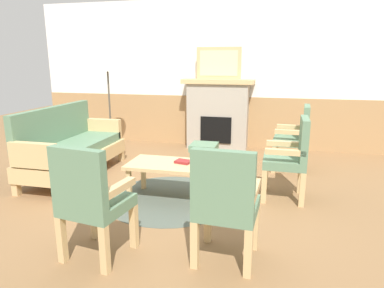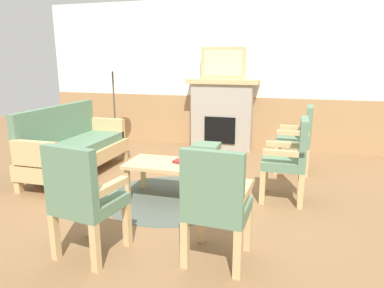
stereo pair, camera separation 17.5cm
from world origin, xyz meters
The scene contains 14 objects.
ground_plane centered at (0.00, 0.00, 0.00)m, with size 14.00×14.00×0.00m, color olive.
wall_back centered at (0.00, 2.60, 1.31)m, with size 7.20×0.14×2.70m.
fireplace centered at (0.00, 2.35, 0.65)m, with size 1.30×0.44×1.28m.
framed_picture centered at (0.00, 2.35, 1.56)m, with size 0.80×0.04×0.56m.
couch centered at (-1.74, 0.30, 0.40)m, with size 0.70×1.80×0.98m.
coffee_table centered at (-0.14, -0.19, 0.39)m, with size 0.96×0.56×0.44m.
round_rug centered at (-0.14, -0.19, 0.00)m, with size 1.54×1.54×0.01m, color #4C564C.
book_on_table centered at (0.01, -0.14, 0.46)m, with size 0.18×0.13×0.03m, color maroon.
footstool centered at (-0.01, 1.16, 0.28)m, with size 0.40×0.40×0.36m.
armchair_near_fireplace centered at (1.24, 0.15, 0.54)m, with size 0.49×0.49×0.98m.
armchair_by_window_left centered at (1.34, 1.29, 0.54)m, with size 0.51×0.51×0.98m.
armchair_front_left centered at (0.69, -1.36, 0.54)m, with size 0.51×0.51×0.98m.
armchair_front_center centered at (-0.37, -1.56, 0.54)m, with size 0.55×0.55×0.98m.
floor_lamp_by_couch centered at (-1.82, 1.65, 1.45)m, with size 0.36×0.36×1.68m.
Camera 1 is at (1.03, -3.85, 1.61)m, focal length 32.02 mm.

